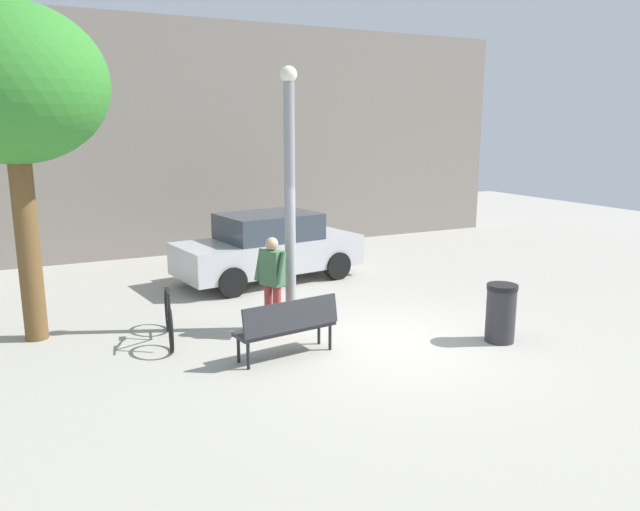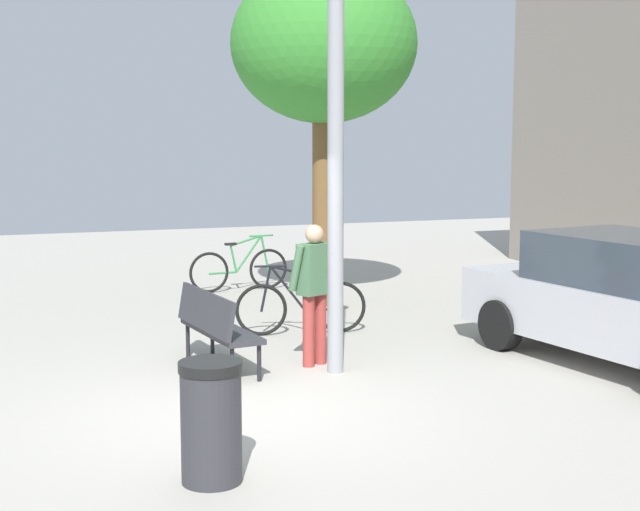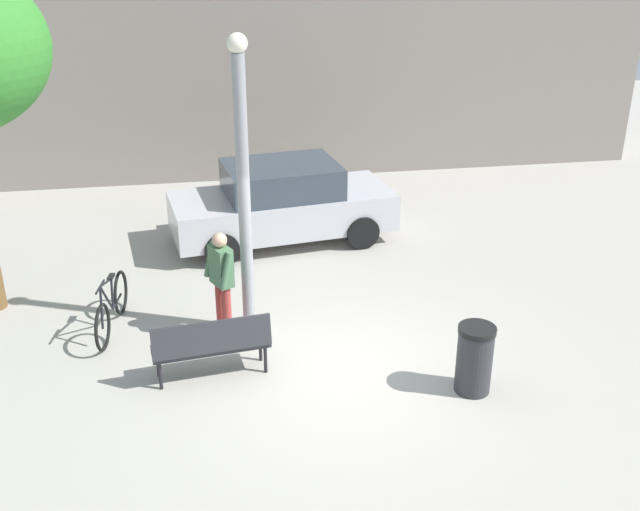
{
  "view_description": "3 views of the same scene",
  "coord_description": "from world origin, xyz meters",
  "px_view_note": "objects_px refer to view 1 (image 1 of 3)",
  "views": [
    {
      "loc": [
        -5.19,
        -7.93,
        3.46
      ],
      "look_at": [
        -0.3,
        2.04,
        1.1
      ],
      "focal_mm": 34.01,
      "sensor_mm": 36.0,
      "label": 1
    },
    {
      "loc": [
        8.41,
        -2.31,
        2.69
      ],
      "look_at": [
        -1.51,
        1.35,
        1.31
      ],
      "focal_mm": 51.53,
      "sensor_mm": 36.0,
      "label": 2
    },
    {
      "loc": [
        -1.74,
        -8.76,
        5.84
      ],
      "look_at": [
        -0.12,
        1.13,
        1.29
      ],
      "focal_mm": 42.33,
      "sensor_mm": 36.0,
      "label": 3
    }
  ],
  "objects_px": {
    "lamppost": "(290,193)",
    "person_by_lamppost": "(272,279)",
    "park_bench": "(288,324)",
    "bicycle_black": "(169,318)",
    "plaza_tree": "(12,86)",
    "parked_car_silver": "(269,247)",
    "trash_bin": "(501,313)"
  },
  "relations": [
    {
      "from": "lamppost",
      "to": "person_by_lamppost",
      "type": "relative_size",
      "value": 2.65
    },
    {
      "from": "lamppost",
      "to": "park_bench",
      "type": "distance_m",
      "value": 2.31
    },
    {
      "from": "lamppost",
      "to": "bicycle_black",
      "type": "relative_size",
      "value": 2.47
    },
    {
      "from": "plaza_tree",
      "to": "parked_car_silver",
      "type": "distance_m",
      "value": 6.26
    },
    {
      "from": "park_bench",
      "to": "parked_car_silver",
      "type": "xyz_separation_m",
      "value": [
        1.5,
        4.62,
        0.23
      ]
    },
    {
      "from": "lamppost",
      "to": "trash_bin",
      "type": "height_order",
      "value": "lamppost"
    },
    {
      "from": "parked_car_silver",
      "to": "trash_bin",
      "type": "xyz_separation_m",
      "value": [
        1.91,
        -5.48,
        -0.29
      ]
    },
    {
      "from": "bicycle_black",
      "to": "trash_bin",
      "type": "xyz_separation_m",
      "value": [
        4.88,
        -2.42,
        0.1
      ]
    },
    {
      "from": "parked_car_silver",
      "to": "person_by_lamppost",
      "type": "bearing_deg",
      "value": -110.5
    },
    {
      "from": "person_by_lamppost",
      "to": "trash_bin",
      "type": "relative_size",
      "value": 1.73
    },
    {
      "from": "parked_car_silver",
      "to": "lamppost",
      "type": "bearing_deg",
      "value": -105.15
    },
    {
      "from": "bicycle_black",
      "to": "lamppost",
      "type": "bearing_deg",
      "value": -8.06
    },
    {
      "from": "plaza_tree",
      "to": "parked_car_silver",
      "type": "bearing_deg",
      "value": 21.95
    },
    {
      "from": "person_by_lamppost",
      "to": "parked_car_silver",
      "type": "relative_size",
      "value": 0.38
    },
    {
      "from": "park_bench",
      "to": "plaza_tree",
      "type": "xyz_separation_m",
      "value": [
        -3.43,
        2.63,
        3.52
      ]
    },
    {
      "from": "plaza_tree",
      "to": "lamppost",
      "type": "bearing_deg",
      "value": -18.7
    },
    {
      "from": "bicycle_black",
      "to": "plaza_tree",
      "type": "bearing_deg",
      "value": 151.44
    },
    {
      "from": "lamppost",
      "to": "person_by_lamppost",
      "type": "bearing_deg",
      "value": -163.62
    },
    {
      "from": "bicycle_black",
      "to": "trash_bin",
      "type": "relative_size",
      "value": 1.86
    },
    {
      "from": "person_by_lamppost",
      "to": "trash_bin",
      "type": "distance_m",
      "value": 3.82
    },
    {
      "from": "park_bench",
      "to": "trash_bin",
      "type": "bearing_deg",
      "value": -14.17
    },
    {
      "from": "parked_car_silver",
      "to": "bicycle_black",
      "type": "bearing_deg",
      "value": -134.12
    },
    {
      "from": "plaza_tree",
      "to": "trash_bin",
      "type": "bearing_deg",
      "value": -27.01
    },
    {
      "from": "lamppost",
      "to": "park_bench",
      "type": "relative_size",
      "value": 2.69
    },
    {
      "from": "park_bench",
      "to": "plaza_tree",
      "type": "bearing_deg",
      "value": 142.56
    },
    {
      "from": "person_by_lamppost",
      "to": "parked_car_silver",
      "type": "distance_m",
      "value": 3.71
    },
    {
      "from": "person_by_lamppost",
      "to": "trash_bin",
      "type": "xyz_separation_m",
      "value": [
        3.21,
        -2.01,
        -0.48
      ]
    },
    {
      "from": "lamppost",
      "to": "bicycle_black",
      "type": "distance_m",
      "value": 2.88
    },
    {
      "from": "bicycle_black",
      "to": "trash_bin",
      "type": "bearing_deg",
      "value": -26.37
    },
    {
      "from": "lamppost",
      "to": "plaza_tree",
      "type": "bearing_deg",
      "value": 161.3
    },
    {
      "from": "park_bench",
      "to": "person_by_lamppost",
      "type": "bearing_deg",
      "value": 79.74
    },
    {
      "from": "lamppost",
      "to": "trash_bin",
      "type": "relative_size",
      "value": 4.59
    }
  ]
}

